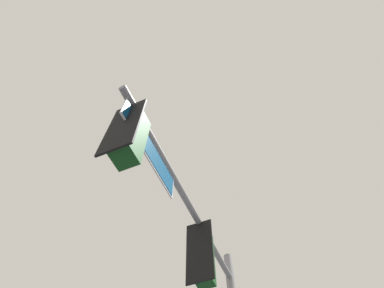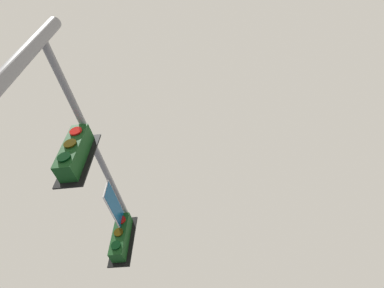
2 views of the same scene
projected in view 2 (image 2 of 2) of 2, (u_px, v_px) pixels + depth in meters
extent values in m
cylinder|color=gray|center=(98.00, 156.00, 6.22)|extent=(5.05, 0.84, 0.13)
cube|color=black|center=(79.00, 160.00, 5.35)|extent=(0.10, 0.52, 1.30)
cube|color=#144719|center=(75.00, 152.00, 5.22)|extent=(0.40, 0.37, 1.10)
cylinder|color=#144719|center=(84.00, 130.00, 5.67)|extent=(0.04, 0.04, 0.12)
cylinder|color=red|center=(76.00, 131.00, 5.33)|extent=(0.06, 0.22, 0.22)
cylinder|color=#392D05|center=(70.00, 143.00, 5.09)|extent=(0.06, 0.22, 0.22)
cylinder|color=black|center=(64.00, 157.00, 4.84)|extent=(0.06, 0.22, 0.22)
cube|color=black|center=(123.00, 241.00, 7.20)|extent=(0.10, 0.52, 1.30)
cube|color=#144719|center=(121.00, 237.00, 7.07)|extent=(0.40, 0.37, 1.10)
cylinder|color=#144719|center=(125.00, 215.00, 7.53)|extent=(0.04, 0.04, 0.12)
cylinder|color=red|center=(121.00, 220.00, 7.19)|extent=(0.06, 0.22, 0.22)
cylinder|color=#392D05|center=(119.00, 232.00, 6.94)|extent=(0.06, 0.22, 0.22)
cylinder|color=black|center=(116.00, 245.00, 6.69)|extent=(0.06, 0.22, 0.22)
cube|color=#0A4C7F|center=(117.00, 211.00, 6.99)|extent=(1.64, 0.27, 0.44)
cube|color=white|center=(117.00, 211.00, 6.99)|extent=(1.70, 0.26, 0.50)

